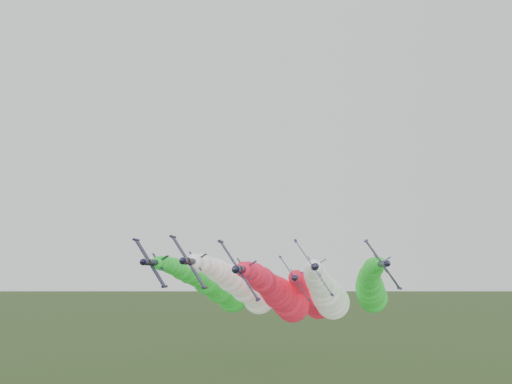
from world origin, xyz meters
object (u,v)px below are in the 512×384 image
(jet_inner_right, at_px, (327,293))
(jet_trail, at_px, (311,296))
(jet_lead, at_px, (281,296))
(jet_outer_left, at_px, (216,287))
(jet_outer_right, at_px, (371,288))
(jet_inner_left, at_px, (244,288))

(jet_inner_right, height_order, jet_trail, jet_inner_right)
(jet_lead, relative_size, jet_trail, 1.00)
(jet_lead, distance_m, jet_trail, 25.73)
(jet_inner_right, relative_size, jet_trail, 1.00)
(jet_lead, xyz_separation_m, jet_inner_right, (10.57, 6.49, 0.33))
(jet_inner_right, height_order, jet_outer_left, jet_outer_left)
(jet_outer_right, distance_m, jet_trail, 17.47)
(jet_lead, distance_m, jet_inner_left, 12.02)
(jet_outer_left, relative_size, jet_trail, 1.00)
(jet_trail, bearing_deg, jet_inner_left, -133.17)
(jet_lead, relative_size, jet_outer_right, 1.00)
(jet_inner_right, bearing_deg, jet_outer_left, 165.21)
(jet_outer_left, height_order, jet_trail, jet_outer_left)
(jet_outer_left, bearing_deg, jet_inner_right, -14.79)
(jet_outer_left, xyz_separation_m, jet_trail, (24.71, 10.77, -2.71))
(jet_outer_left, distance_m, jet_outer_right, 40.16)
(jet_outer_right, xyz_separation_m, jet_trail, (-15.35, 7.96, -2.50))
(jet_outer_left, height_order, jet_outer_right, jet_outer_left)
(jet_lead, height_order, jet_outer_right, jet_outer_right)
(jet_inner_left, xyz_separation_m, jet_inner_right, (20.13, -0.61, -1.26))
(jet_lead, bearing_deg, jet_trail, 74.26)
(jet_lead, relative_size, jet_inner_left, 1.00)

